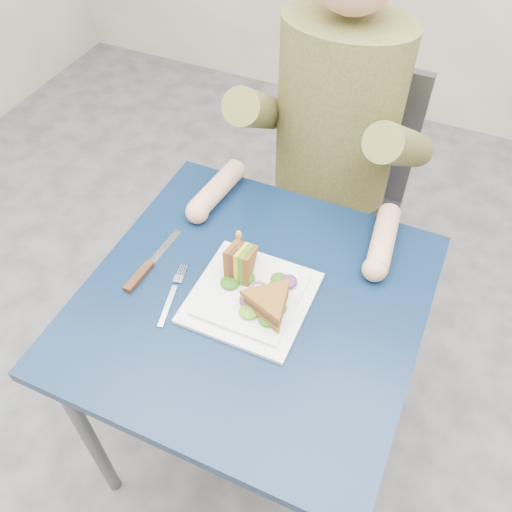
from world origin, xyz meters
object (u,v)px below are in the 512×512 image
at_px(table, 252,319).
at_px(sandwich_flat, 269,303).
at_px(sandwich_upright, 240,263).
at_px(knife, 144,271).
at_px(plate, 251,296).
at_px(fork, 172,296).
at_px(chair, 336,186).
at_px(diner, 338,103).

bearing_deg(table, sandwich_flat, -26.42).
distance_m(sandwich_upright, knife, 0.23).
xyz_separation_m(plate, fork, (-0.17, -0.07, -0.01)).
xyz_separation_m(sandwich_upright, fork, (-0.12, -0.11, -0.05)).
bearing_deg(sandwich_upright, fork, -136.42).
bearing_deg(sandwich_upright, sandwich_flat, -34.14).
distance_m(fork, knife, 0.10).
bearing_deg(chair, fork, -102.98).
height_order(plate, sandwich_upright, sandwich_upright).
bearing_deg(plate, knife, -173.13).
xyz_separation_m(diner, fork, (-0.17, -0.62, -0.18)).
relative_size(chair, sandwich_flat, 5.53).
height_order(plate, sandwich_flat, sandwich_flat).
height_order(chair, plate, chair).
height_order(table, sandwich_upright, sandwich_upright).
bearing_deg(table, plate, -140.70).
distance_m(sandwich_upright, fork, 0.17).
bearing_deg(table, fork, -157.66).
xyz_separation_m(sandwich_flat, fork, (-0.22, -0.04, -0.04)).
bearing_deg(fork, knife, 159.15).
bearing_deg(knife, fork, -20.85).
xyz_separation_m(table, knife, (-0.26, -0.03, 0.09)).
height_order(fork, knife, knife).
distance_m(chair, knife, 0.77).
relative_size(table, knife, 3.38).
height_order(table, fork, fork).
relative_size(chair, sandwich_upright, 7.00).
distance_m(chair, diner, 0.39).
distance_m(table, sandwich_upright, 0.15).
xyz_separation_m(diner, sandwich_upright, (-0.05, -0.51, -0.13)).
distance_m(diner, fork, 0.67).
distance_m(plate, sandwich_flat, 0.07).
height_order(diner, knife, diner).
height_order(table, sandwich_flat, sandwich_flat).
bearing_deg(fork, diner, 74.77).
relative_size(sandwich_flat, fork, 0.94).
height_order(chair, sandwich_upright, chair).
distance_m(diner, sandwich_flat, 0.60).
bearing_deg(sandwich_upright, plate, -43.01).
bearing_deg(sandwich_flat, diner, 95.28).
distance_m(table, plate, 0.09).
xyz_separation_m(diner, knife, (-0.26, -0.58, -0.18)).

